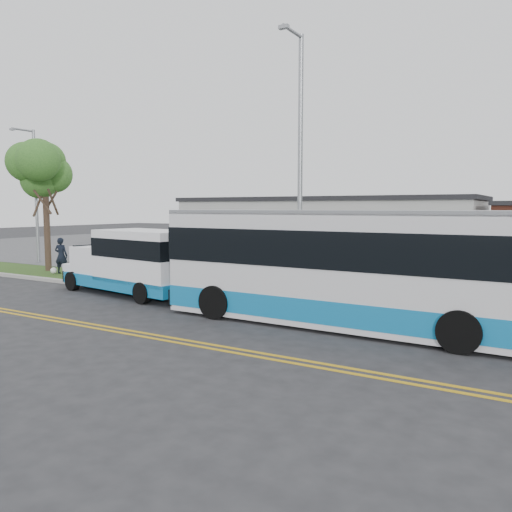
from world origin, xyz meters
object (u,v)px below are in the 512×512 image
Objects in this scene: tree_west at (45,176)px; streetlight_near at (299,158)px; parked_car_b at (168,244)px; pedestrian at (61,256)px; transit_bus at (362,269)px; streetlight_far at (35,191)px; shuttle_bus at (137,260)px; parked_car_a at (231,245)px.

streetlight_near reaches higher than tree_west.
streetlight_near is at bearing -30.03° from parked_car_b.
transit_bus is at bearing 149.56° from pedestrian.
streetlight_far is at bearing -45.91° from pedestrian.
transit_bus reaches higher than shuttle_bus.
pedestrian is at bearing 179.80° from streetlight_near.
streetlight_far is at bearing 166.74° from transit_bus.
transit_bus is (18.40, -3.32, -3.41)m from tree_west.
transit_bus is at bearing 4.82° from shuttle_bus.
transit_bus is at bearing -10.21° from tree_west.
pedestrian is 0.42× the size of parked_car_b.
streetlight_near is at bearing 159.12° from pedestrian.
streetlight_near reaches higher than pedestrian.
streetlight_near reaches higher than parked_car_b.
streetlight_far reaches higher than pedestrian.
tree_west is 1.57× the size of parked_car_b.
streetlight_far is 1.15× the size of shuttle_bus.
tree_west is 15.01m from streetlight_near.
parked_car_b is (-16.76, 12.18, -4.49)m from streetlight_near.
transit_bus is 2.77× the size of parked_car_b.
streetlight_far reaches higher than tree_west.
tree_west is 1.46× the size of parked_car_a.
streetlight_near is 1.36× the size of shuttle_bus.
pedestrian is 12.59m from parked_car_b.
shuttle_bus is at bearing 176.84° from transit_bus.
transit_bus is 6.64× the size of pedestrian.
streetlight_far is 14.26m from shuttle_bus.
tree_west reaches higher than pedestrian.
tree_west is 0.99× the size of shuttle_bus.
parked_car_a is 5.99m from parked_car_b.
streetlight_near is 19.20m from streetlight_far.
pedestrian is at bearing -90.72° from parked_car_a.
parked_car_a is at bearing -123.25° from pedestrian.
streetlight_far is at bearing 171.95° from streetlight_near.
shuttle_bus is 1.59× the size of parked_car_b.
tree_west is 3.76× the size of pedestrian.
pedestrian is at bearing -68.54° from parked_car_b.
streetlight_near is 2.16× the size of parked_car_b.
parked_car_b is (-1.76, 11.71, -4.38)m from tree_west.
streetlight_near reaches higher than shuttle_bus.
tree_west is 0.86× the size of streetlight_far.
parked_car_a is at bearing 134.74° from transit_bus.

